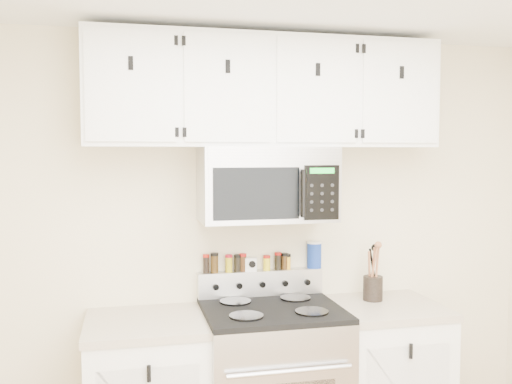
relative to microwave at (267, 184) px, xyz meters
The scene contains 16 objects.
back_wall 0.42m from the microwave, 90.15° to the left, with size 3.50×0.01×2.50m, color beige.
base_cabinet_right 1.36m from the microwave, ahead, with size 0.64×0.62×0.92m.
microwave is the anchor object (origin of this frame).
upper_cabinets 0.52m from the microwave, 91.15° to the left, with size 2.00×0.35×0.62m.
utensil_crock 0.91m from the microwave, ahead, with size 0.12×0.12×0.34m.
kitchen_timer 0.52m from the microwave, 110.25° to the left, with size 0.07×0.06×0.08m, color white.
salt_canister 0.58m from the microwave, 24.61° to the left, with size 0.09×0.09×0.16m.
spice_jar_0 0.60m from the microwave, 154.74° to the left, with size 0.04×0.04×0.11m.
spice_jar_1 0.57m from the microwave, 150.92° to the left, with size 0.05×0.05×0.12m.
spice_jar_2 0.54m from the microwave, 141.19° to the left, with size 0.04×0.04×0.10m.
spice_jar_3 0.52m from the microwave, 132.03° to the left, with size 0.04×0.04×0.10m.
spice_jar_4 0.51m from the microwave, 124.92° to the left, with size 0.04×0.04×0.11m.
spice_jar_5 0.51m from the microwave, 75.93° to the left, with size 0.04×0.04×0.09m.
spice_jar_6 0.51m from the microwave, 54.89° to the left, with size 0.04×0.04×0.11m.
spice_jar_7 0.53m from the microwave, 45.92° to the left, with size 0.04×0.04×0.10m.
spice_jar_8 0.54m from the microwave, 42.40° to the left, with size 0.04×0.04×0.09m.
Camera 1 is at (-0.79, -1.59, 1.81)m, focal length 40.00 mm.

